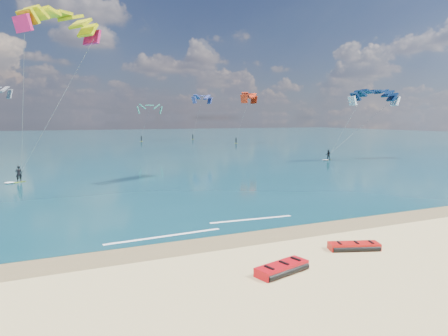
# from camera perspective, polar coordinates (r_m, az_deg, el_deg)

# --- Properties ---
(ground) EXTENTS (320.00, 320.00, 0.00)m
(ground) POSITION_cam_1_polar(r_m,az_deg,el_deg) (56.33, -15.08, 0.45)
(ground) COLOR tan
(ground) RESTS_ON ground
(wet_sand_strip) EXTENTS (320.00, 2.40, 0.01)m
(wet_sand_strip) POSITION_cam_1_polar(r_m,az_deg,el_deg) (21.20, 1.10, -10.29)
(wet_sand_strip) COLOR brown
(wet_sand_strip) RESTS_ON ground
(sea) EXTENTS (320.00, 200.00, 0.04)m
(sea) POSITION_cam_1_polar(r_m,az_deg,el_deg) (119.78, -19.91, 3.72)
(sea) COLOR #0B3740
(sea) RESTS_ON ground
(packed_kite_left) EXTENTS (2.88, 1.84, 0.44)m
(packed_kite_left) POSITION_cam_1_polar(r_m,az_deg,el_deg) (17.24, 8.25, -14.58)
(packed_kite_left) COLOR red
(packed_kite_left) RESTS_ON ground
(packed_kite_mid) EXTENTS (2.85, 1.91, 0.40)m
(packed_kite_mid) POSITION_cam_1_polar(r_m,az_deg,el_deg) (20.79, 18.06, -11.02)
(packed_kite_mid) COLOR red
(packed_kite_mid) RESTS_ON ground
(kitesurfer_main) EXTENTS (10.25, 9.90, 16.38)m
(kitesurfer_main) POSITION_cam_1_polar(r_m,az_deg,el_deg) (40.38, -25.03, 9.29)
(kitesurfer_main) COLOR #A7E01A
(kitesurfer_main) RESTS_ON sea
(kitesurfer_far) EXTENTS (11.15, 6.05, 11.72)m
(kitesurfer_far) POSITION_cam_1_polar(r_m,az_deg,el_deg) (61.93, 17.91, 6.55)
(kitesurfer_far) COLOR #B5941B
(kitesurfer_far) RESTS_ON sea
(shoreline_foam) EXTENTS (11.96, 1.91, 0.01)m
(shoreline_foam) POSITION_cam_1_polar(r_m,az_deg,el_deg) (23.36, -2.32, -8.53)
(shoreline_foam) COLOR white
(shoreline_foam) RESTS_ON ground
(distant_kites) EXTENTS (77.64, 39.10, 14.94)m
(distant_kites) POSITION_cam_1_polar(r_m,az_deg,el_deg) (96.89, -19.08, 6.65)
(distant_kites) COLOR #384285
(distant_kites) RESTS_ON ground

